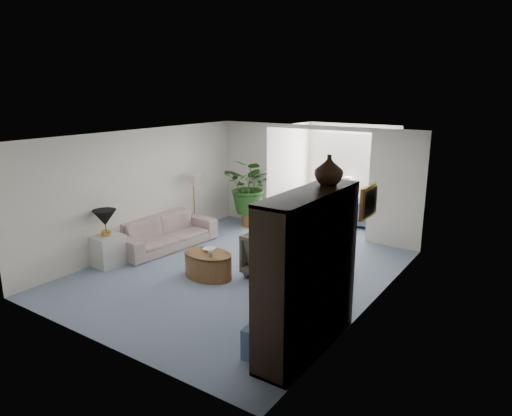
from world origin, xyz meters
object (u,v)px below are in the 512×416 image
Objects in this scene: cabinet_urn at (329,170)px; floor_lamp at (193,181)px; coffee_table at (208,265)px; side_table_dark at (317,265)px; sunroom_chair_blue at (364,212)px; coffee_bowl at (209,250)px; table_lamp at (105,218)px; sofa at (166,233)px; plant_pot at (250,219)px; entertainment_cabinet at (308,272)px; ottoman at (268,341)px; sunroom_chair_maroon at (309,203)px; wingback_chair at (274,254)px; coffee_cup at (211,254)px; sunroom_table at (347,205)px; end_table at (108,250)px; framed_picture at (370,202)px.

floor_lamp is at bearing 151.75° from cabinet_urn.
coffee_table is 1.94m from side_table_dark.
coffee_bowl is at bearing 171.25° from sunroom_chair_blue.
table_lamp is at bearing -155.91° from side_table_dark.
plant_pot is (0.57, 2.34, -0.17)m from sofa.
entertainment_cabinet reaches higher than ottoman.
plant_pot is 0.51× the size of sunroom_chair_maroon.
side_table_dark is at bearing 119.59° from cabinet_urn.
coffee_table is 0.28m from coffee_bowl.
entertainment_cabinet is (1.59, -1.76, 0.63)m from wingback_chair.
plant_pot is 1.78m from sunroom_chair_maroon.
ottoman is at bearing -35.33° from coffee_bowl.
sunroom_chair_blue is at bearing -88.00° from wingback_chair.
sofa is 2.50× the size of wingback_chair.
coffee_cup is at bearing 174.15° from sunroom_chair_blue.
cabinet_urn is at bearing 145.75° from wingback_chair.
ottoman is 0.70× the size of sunroom_chair_blue.
entertainment_cabinet reaches higher than sunroom_chair_maroon.
wingback_chair is 4.72m from sunroom_table.
coffee_cup is 0.20× the size of ottoman.
sunroom_chair_blue is at bearing 95.76° from sunroom_chair_maroon.
ottoman is (-0.29, -0.46, -0.84)m from entertainment_cabinet.
floor_lamp reaches higher than side_table_dark.
coffee_cup reaches higher than ottoman.
side_table_dark is at bearing 24.09° from end_table.
coffee_bowl is at bearing -42.67° from floor_lamp.
coffee_cup is 0.27× the size of cabinet_urn.
floor_lamp is at bearing 137.10° from coffee_cup.
sofa is 2.39× the size of coffee_table.
framed_picture reaches higher than sunroom_chair_blue.
side_table_dark is at bearing -165.70° from sunroom_chair_blue.
plant_pot is (-3.74, 4.13, -0.89)m from entertainment_cabinet.
coffee_bowl is at bearing -104.75° from sofa.
wingback_chair is (2.93, 1.32, 0.12)m from end_table.
framed_picture is 4.76m from sofa.
coffee_cup is 0.14× the size of sunroom_chair_blue.
ottoman is (2.26, -1.54, -0.02)m from coffee_table.
sofa is 4.42× the size of sunroom_table.
sunroom_chair_blue is 1.43× the size of sunroom_table.
cabinet_urn is at bearing -158.82° from sunroom_chair_blue.
table_lamp is 0.48× the size of wingback_chair.
framed_picture is at bearing 11.82° from end_table.
sunroom_table is at bearing 115.70° from framed_picture.
framed_picture is at bearing -64.30° from sunroom_table.
sunroom_table is (2.33, 6.01, -0.69)m from table_lamp.
sunroom_table is at bearing -78.51° from wingback_chair.
end_table is at bearing -90.53° from floor_lamp.
sunroom_table is at bearing 86.05° from coffee_table.
sofa is 3.09× the size of sunroom_chair_blue.
end_table is 6.09m from sunroom_chair_blue.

